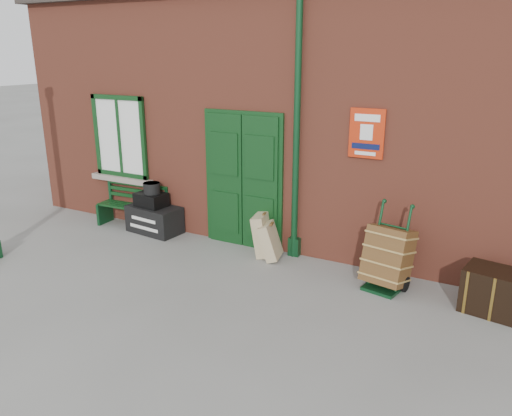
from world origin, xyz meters
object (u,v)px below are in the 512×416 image
Objects in this scene: porter_trolley at (388,257)px; dark_trunk at (497,292)px; houdini_trunk at (155,219)px; bench at (134,205)px.

porter_trolley is 1.41m from dark_trunk.
porter_trolley is at bearing -172.95° from dark_trunk.
houdini_trunk is at bearing -172.19° from porter_trolley.
bench reaches higher than houdini_trunk.
dark_trunk is (6.20, -0.38, -0.14)m from bench.
bench is 1.42× the size of houdini_trunk.
bench is at bearing -172.61° from porter_trolley.
bench is 6.21m from dark_trunk.
houdini_trunk is 0.83× the size of porter_trolley.
bench is at bearing -173.72° from dark_trunk.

